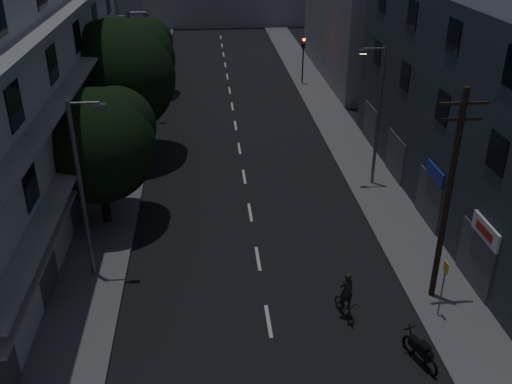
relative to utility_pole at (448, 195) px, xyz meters
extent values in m
plane|color=black|center=(-7.02, 17.60, -4.87)|extent=(160.00, 160.00, 0.00)
cube|color=#565659|center=(-14.52, 17.60, -4.79)|extent=(3.00, 90.00, 0.15)
cube|color=#565659|center=(0.48, 17.60, -4.79)|extent=(3.00, 90.00, 0.15)
cube|color=beige|center=(-7.02, -0.90, -4.86)|extent=(0.15, 2.00, 0.01)
cube|color=beige|center=(-7.02, 3.60, -4.86)|extent=(0.15, 2.00, 0.01)
cube|color=beige|center=(-7.02, 8.10, -4.86)|extent=(0.15, 2.00, 0.01)
cube|color=beige|center=(-7.02, 12.60, -4.86)|extent=(0.15, 2.00, 0.01)
cube|color=beige|center=(-7.02, 17.10, -4.86)|extent=(0.15, 2.00, 0.01)
cube|color=beige|center=(-7.02, 21.60, -4.86)|extent=(0.15, 2.00, 0.01)
cube|color=beige|center=(-7.02, 26.10, -4.86)|extent=(0.15, 2.00, 0.01)
cube|color=beige|center=(-7.02, 30.60, -4.86)|extent=(0.15, 2.00, 0.01)
cube|color=beige|center=(-7.02, 35.10, -4.86)|extent=(0.15, 2.00, 0.01)
cube|color=beige|center=(-7.02, 39.60, -4.86)|extent=(0.15, 2.00, 0.01)
cube|color=beige|center=(-7.02, 44.10, -4.86)|extent=(0.15, 2.00, 0.01)
cube|color=beige|center=(-7.02, 48.60, -4.86)|extent=(0.15, 2.00, 0.01)
cube|color=beige|center=(-7.02, 53.10, -4.86)|extent=(0.15, 2.00, 0.01)
cube|color=#B7B7B1|center=(-19.02, 10.60, 2.13)|extent=(6.00, 36.00, 14.00)
cube|color=black|center=(-16.00, 1.60, -2.87)|extent=(0.06, 1.60, 1.60)
cube|color=black|center=(-16.00, 7.60, -2.87)|extent=(0.06, 1.60, 1.60)
cube|color=black|center=(-16.00, 13.60, -2.87)|extent=(0.06, 1.60, 1.60)
cube|color=black|center=(-16.00, 19.60, -2.87)|extent=(0.06, 1.60, 1.60)
cube|color=black|center=(-16.00, 25.60, -2.87)|extent=(0.06, 1.60, 1.60)
cube|color=black|center=(-16.00, 1.60, 0.33)|extent=(0.06, 1.60, 1.60)
cube|color=black|center=(-16.00, 7.60, 0.33)|extent=(0.06, 1.60, 1.60)
cube|color=black|center=(-16.00, 13.60, 0.33)|extent=(0.06, 1.60, 1.60)
cube|color=black|center=(-16.00, 19.60, 0.33)|extent=(0.06, 1.60, 1.60)
cube|color=black|center=(-16.00, 25.60, 0.33)|extent=(0.06, 1.60, 1.60)
cube|color=black|center=(-16.00, 1.60, 3.53)|extent=(0.06, 1.60, 1.60)
cube|color=black|center=(-16.00, 7.60, 3.53)|extent=(0.06, 1.60, 1.60)
cube|color=black|center=(-16.00, 13.60, 3.53)|extent=(0.06, 1.60, 1.60)
cube|color=black|center=(-16.00, 19.60, 3.53)|extent=(0.06, 1.60, 1.60)
cube|color=black|center=(-16.00, 25.60, 3.53)|extent=(0.06, 1.60, 1.60)
cube|color=gray|center=(-15.52, 10.60, -0.87)|extent=(1.00, 32.40, 0.12)
cube|color=gray|center=(-15.52, 10.60, 2.33)|extent=(1.00, 32.40, 0.12)
cube|color=gray|center=(-15.52, 10.60, 5.53)|extent=(1.00, 32.40, 0.12)
cube|color=gray|center=(-15.62, 10.60, -1.77)|extent=(0.80, 32.40, 0.12)
cube|color=#424247|center=(-15.99, -4.40, -3.47)|extent=(0.06, 2.40, 2.40)
cube|color=#424247|center=(-15.99, 1.60, -3.47)|extent=(0.06, 2.40, 2.40)
cube|color=#424247|center=(-15.99, 7.60, -3.47)|extent=(0.06, 2.40, 2.40)
cube|color=#424247|center=(-15.99, 13.60, -3.47)|extent=(0.06, 2.40, 2.40)
cube|color=#424247|center=(-15.99, 19.60, -3.47)|extent=(0.06, 2.40, 2.40)
cube|color=#424247|center=(-15.99, 25.60, -3.47)|extent=(0.06, 2.40, 2.40)
cube|color=#2B303A|center=(4.98, 6.60, 0.63)|extent=(6.00, 28.00, 11.00)
cube|color=black|center=(1.96, 0.60, 1.43)|extent=(0.06, 1.40, 1.50)
cube|color=black|center=(1.96, 6.10, 1.43)|extent=(0.06, 1.40, 1.50)
cube|color=black|center=(1.96, 11.60, 1.43)|extent=(0.06, 1.40, 1.50)
cube|color=black|center=(1.96, 17.10, 1.43)|extent=(0.06, 1.40, 1.50)
cube|color=black|center=(1.96, 6.10, 4.73)|extent=(0.06, 1.40, 1.50)
cube|color=black|center=(1.96, 11.60, 4.73)|extent=(0.06, 1.40, 1.50)
cube|color=#424247|center=(1.95, 0.60, -3.47)|extent=(0.06, 3.00, 2.60)
cube|color=#424247|center=(1.95, 6.10, -3.47)|extent=(0.06, 3.00, 2.60)
cube|color=#424247|center=(1.95, 11.60, -3.47)|extent=(0.06, 3.00, 2.60)
cube|color=#424247|center=(1.95, 17.10, -3.47)|extent=(0.06, 3.00, 2.60)
cube|color=silver|center=(1.88, 0.10, -1.77)|extent=(0.12, 2.20, 0.80)
cube|color=#B21414|center=(1.80, 0.10, -1.77)|extent=(0.02, 1.40, 0.36)
cube|color=navy|center=(1.88, 5.60, -1.77)|extent=(0.12, 2.00, 0.70)
cube|color=slate|center=(4.98, 34.60, 1.63)|extent=(6.00, 20.00, 13.00)
cylinder|color=black|center=(-14.50, 7.66, -2.82)|extent=(0.44, 0.44, 3.80)
sphere|color=black|center=(-14.50, 7.66, -0.54)|extent=(5.70, 5.70, 5.70)
sphere|color=black|center=(-13.64, 8.37, 0.18)|extent=(3.99, 3.99, 3.99)
sphere|color=black|center=(-15.21, 7.09, -0.11)|extent=(3.71, 3.71, 3.71)
cylinder|color=black|center=(-14.50, 16.34, -2.36)|extent=(0.44, 0.44, 4.71)
sphere|color=black|center=(-14.50, 16.34, 0.47)|extent=(7.10, 7.10, 7.10)
sphere|color=black|center=(-13.43, 17.23, 1.35)|extent=(4.97, 4.97, 4.97)
sphere|color=black|center=(-15.38, 15.63, 1.00)|extent=(4.61, 4.61, 4.61)
cylinder|color=black|center=(-14.28, 29.83, -3.00)|extent=(0.44, 0.44, 3.44)
sphere|color=black|center=(-14.28, 29.83, -0.94)|extent=(5.13, 5.13, 5.13)
sphere|color=black|center=(-13.51, 30.47, -0.29)|extent=(3.59, 3.59, 3.59)
sphere|color=black|center=(-14.92, 29.31, -0.55)|extent=(3.34, 3.34, 3.34)
cylinder|color=black|center=(-0.31, 31.71, -3.12)|extent=(0.12, 0.12, 3.20)
cube|color=black|center=(-0.31, 31.71, -1.07)|extent=(0.28, 0.22, 0.90)
sphere|color=#FF0C05|center=(-0.31, 31.56, -0.74)|extent=(0.22, 0.22, 0.22)
sphere|color=#3F330C|center=(-0.31, 31.56, -1.04)|extent=(0.22, 0.22, 0.22)
sphere|color=black|center=(-0.31, 31.56, -1.34)|extent=(0.22, 0.22, 0.22)
cylinder|color=black|center=(-13.32, 32.96, -3.12)|extent=(0.12, 0.12, 3.20)
cube|color=black|center=(-13.32, 32.96, -1.07)|extent=(0.28, 0.22, 0.90)
sphere|color=black|center=(-13.32, 32.81, -0.74)|extent=(0.22, 0.22, 0.22)
sphere|color=#3F330C|center=(-13.32, 32.81, -1.04)|extent=(0.22, 0.22, 0.22)
sphere|color=#0CFF26|center=(-13.32, 32.81, -1.34)|extent=(0.22, 0.22, 0.22)
cylinder|color=slate|center=(-14.43, 2.84, -0.72)|extent=(0.18, 0.18, 8.00)
cylinder|color=slate|center=(-13.83, 2.84, 3.18)|extent=(1.20, 0.10, 0.10)
cube|color=slate|center=(-13.23, 2.84, 3.03)|extent=(0.45, 0.25, 0.18)
cube|color=#4C4C4C|center=(-13.23, 2.84, 2.93)|extent=(0.35, 0.18, 0.04)
cylinder|color=#5C6064|center=(0.43, 10.81, -0.72)|extent=(0.18, 0.18, 8.00)
cylinder|color=#5C6064|center=(-0.17, 10.81, 3.18)|extent=(1.20, 0.10, 0.10)
cube|color=#5C6064|center=(-0.77, 10.81, 3.03)|extent=(0.45, 0.25, 0.18)
cube|color=#FFD88C|center=(-0.77, 10.81, 2.93)|extent=(0.35, 0.18, 0.04)
cylinder|color=slate|center=(-14.31, 23.15, -0.72)|extent=(0.18, 0.18, 8.00)
cylinder|color=slate|center=(-13.71, 23.15, 3.18)|extent=(1.20, 0.10, 0.10)
cube|color=slate|center=(-13.11, 23.15, 3.03)|extent=(0.45, 0.25, 0.18)
cube|color=#4C4C4C|center=(-13.11, 23.15, 2.93)|extent=(0.35, 0.18, 0.04)
cylinder|color=black|center=(0.00, 0.00, -0.22)|extent=(0.24, 0.24, 9.00)
cube|color=black|center=(0.00, 0.00, 3.68)|extent=(1.80, 0.10, 0.10)
cube|color=black|center=(0.00, 0.00, 3.08)|extent=(1.50, 0.10, 0.10)
cylinder|color=#595B60|center=(-0.24, -1.33, -3.47)|extent=(0.06, 0.06, 2.50)
cube|color=yellow|center=(-0.24, -1.33, -2.42)|extent=(0.05, 0.35, 0.45)
torus|color=black|center=(-1.63, -4.24, -4.56)|extent=(0.34, 0.73, 0.73)
torus|color=black|center=(-2.03, -3.08, -4.56)|extent=(0.34, 0.73, 0.73)
cube|color=black|center=(-1.83, -3.66, -4.23)|extent=(0.61, 1.15, 0.36)
cube|color=black|center=(-1.78, -3.81, -3.96)|extent=(0.44, 0.54, 0.10)
cylinder|color=black|center=(-2.01, -3.12, -4.10)|extent=(0.20, 0.44, 0.86)
cube|color=black|center=(-2.05, -3.03, -3.79)|extent=(0.55, 0.22, 0.04)
imported|color=black|center=(-3.94, -0.87, -4.43)|extent=(0.95, 1.75, 0.87)
imported|color=black|center=(-3.94, -0.87, -3.60)|extent=(0.69, 0.53, 1.67)
camera|label=1|loc=(-9.14, -18.72, 10.04)|focal=40.00mm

